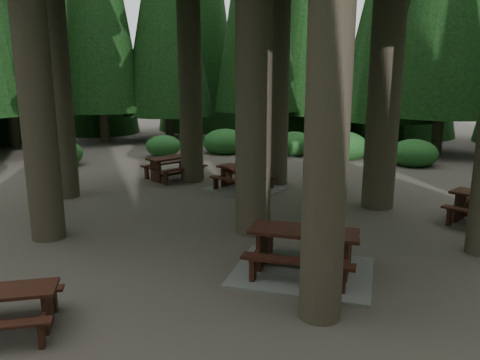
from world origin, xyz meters
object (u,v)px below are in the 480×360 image
Objects in this scene: picnic_table_b at (174,164)px; picnic_table_a at (303,258)px; picnic_table_c at (244,182)px; picnic_table_e at (1,304)px.

picnic_table_a is at bearing -107.96° from picnic_table_b.
picnic_table_b is at bearing -177.62° from picnic_table_c.
picnic_table_c is (3.06, 0.16, -0.29)m from picnic_table_b.
picnic_table_c is 9.50m from picnic_table_e.
picnic_table_e is at bearing -137.36° from picnic_table_b.
picnic_table_b is at bearing 130.33° from picnic_table_a.
picnic_table_b is (-7.91, 4.53, 0.24)m from picnic_table_a.
picnic_table_b reaches higher than picnic_table_e.
picnic_table_b is at bearing 72.19° from picnic_table_e.
picnic_table_c is (-4.85, 4.69, -0.05)m from picnic_table_a.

